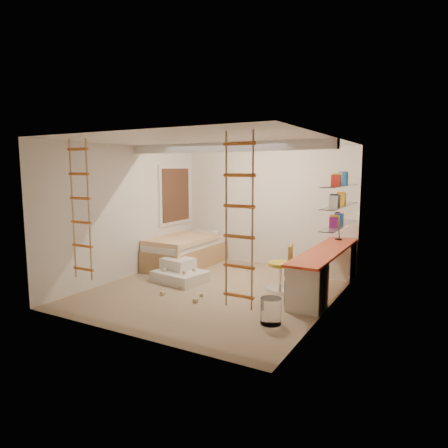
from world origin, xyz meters
The scene contains 15 objects.
floor centered at (0.00, 0.00, 0.00)m, with size 4.50×4.50×0.00m, color #957A60.
ceiling_beam centered at (0.00, 0.30, 2.52)m, with size 4.00×0.18×0.16m, color white.
window_frame centered at (-1.97, 1.50, 1.55)m, with size 0.06×1.15×1.35m, color white.
window_blind centered at (-1.93, 1.50, 1.55)m, with size 0.02×1.00×1.20m, color #4C2D1E.
rope_ladder_left centered at (-1.35, -1.75, 1.52)m, with size 0.41×0.04×2.13m, color orange, non-canonical shape.
rope_ladder_right centered at (1.35, -1.75, 1.52)m, with size 0.41×0.04×2.13m, color orange, non-canonical shape.
waste_bin centered at (1.47, -0.99, 0.18)m, with size 0.29×0.29×0.37m, color white.
desk centered at (1.72, 0.86, 0.40)m, with size 0.56×2.80×0.75m.
shelves centered at (1.87, 1.13, 1.50)m, with size 0.25×1.80×0.71m.
bed centered at (-1.48, 1.23, 0.33)m, with size 1.02×2.00×0.69m.
task_lamp centered at (1.67, 1.82, 1.14)m, with size 0.14×0.36×0.57m.
swivel_chair centered at (1.04, 0.52, 0.31)m, with size 0.59×0.59×0.83m.
play_platform centered at (-0.90, 0.16, 0.16)m, with size 1.03×0.86×0.41m.
toy_blocks centered at (-0.66, -0.12, 0.27)m, with size 1.23×1.10×0.68m.
books centered at (1.87, 1.13, 1.65)m, with size 0.14×0.70×0.92m.
Camera 1 is at (3.49, -5.95, 2.13)m, focal length 32.00 mm.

